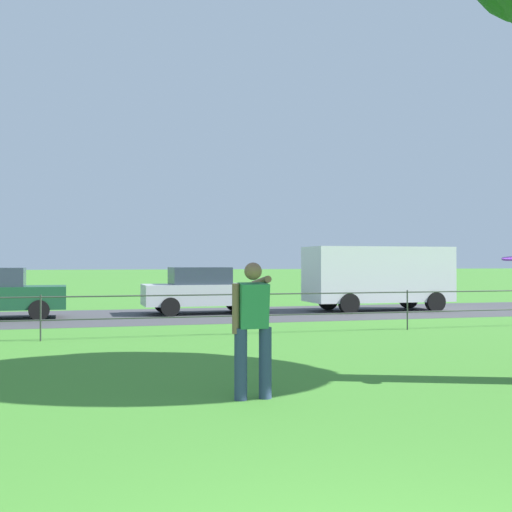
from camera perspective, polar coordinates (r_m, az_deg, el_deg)
street_strip at (r=20.51m, az=-11.50°, el=-5.31°), size 80.00×6.21×0.01m
park_fence at (r=14.68m, az=-9.99°, el=-4.58°), size 39.61×0.04×1.00m
person_thrower at (r=8.03m, az=-0.30°, el=-6.17°), size 0.51×0.78×1.70m
frisbee at (r=9.58m, az=21.81°, el=-0.22°), size 0.38×0.38×0.07m
car_silver_far_left at (r=21.29m, az=-4.74°, el=-3.05°), size 4.02×1.86×1.54m
panel_van_far_right at (r=22.84m, az=10.82°, el=-1.64°), size 5.00×2.11×2.24m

